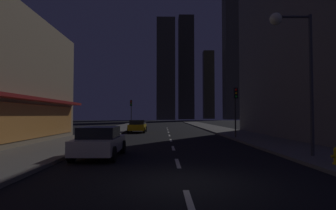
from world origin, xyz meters
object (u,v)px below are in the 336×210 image
Objects in this scene: street_lamp_right at (293,49)px; traffic_light_near_right at (236,101)px; car_parked_near at (100,142)px; fire_hydrant_far_left at (114,130)px; car_parked_far at (137,126)px; traffic_light_far_left at (131,107)px.

traffic_light_near_right is at bearing 89.35° from street_lamp_right.
car_parked_near is 1.01× the size of traffic_light_near_right.
traffic_light_near_right is at bearing 47.40° from car_parked_near.
fire_hydrant_far_left is at bearing 150.56° from traffic_light_near_right.
street_lamp_right is at bearing -56.37° from fire_hydrant_far_left.
car_parked_near is 0.64× the size of street_lamp_right.
fire_hydrant_far_left is 20.88m from street_lamp_right.
car_parked_near is 1.00× the size of car_parked_far.
car_parked_far is at bearing 47.10° from fire_hydrant_far_left.
car_parked_near reaches higher than fire_hydrant_far_left.
street_lamp_right reaches higher than car_parked_far.
traffic_light_far_left is (-1.90, 9.86, 2.45)m from car_parked_far.
traffic_light_far_left is (-11.00, 18.77, 0.00)m from traffic_light_near_right.
fire_hydrant_far_left is 0.10× the size of street_lamp_right.
street_lamp_right is at bearing -65.20° from car_parked_far.
traffic_light_far_left is at bearing 88.14° from fire_hydrant_far_left.
street_lamp_right reaches higher than car_parked_near.
street_lamp_right is at bearing -69.62° from traffic_light_far_left.
traffic_light_near_right is 0.64× the size of street_lamp_right.
fire_hydrant_far_left is (-2.30, 16.33, -0.29)m from car_parked_near.
traffic_light_near_right is (9.10, 9.90, 2.45)m from car_parked_near.
fire_hydrant_far_left is at bearing -132.90° from car_parked_far.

